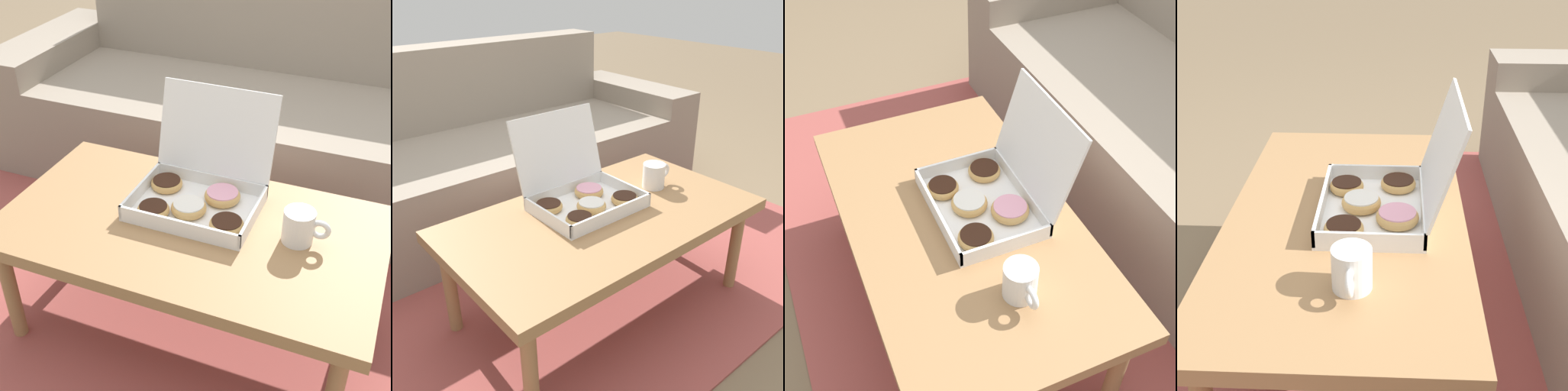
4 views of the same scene
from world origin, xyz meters
The scene contains 6 objects.
ground_plane centered at (0.00, 0.00, 0.00)m, with size 12.00×12.00×0.00m, color #756047.
area_rug centered at (0.00, 0.30, 0.01)m, with size 2.55×1.97×0.01m, color #994742.
couch centered at (0.00, 0.82, 0.28)m, with size 2.43×0.84×0.82m.
coffee_table centered at (0.00, -0.18, 0.36)m, with size 1.07×0.60×0.40m.
pastry_box centered at (-0.01, -0.08, 0.45)m, with size 0.36×0.34×0.30m.
coffee_mug centered at (0.30, -0.14, 0.45)m, with size 0.13×0.08×0.10m.
Camera 2 is at (-0.93, -1.19, 1.16)m, focal length 42.00 mm.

